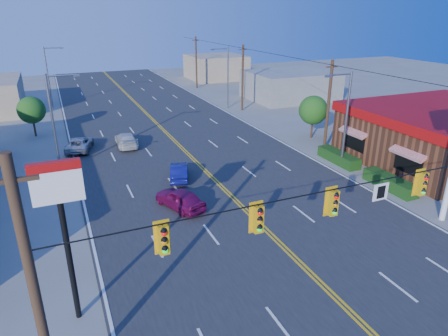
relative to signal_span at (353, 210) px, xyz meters
name	(u,v)px	position (x,y,z in m)	size (l,w,h in m)	color
ground	(343,306)	(0.12, 0.00, -4.89)	(160.00, 160.00, 0.00)	gray
road	(196,162)	(0.12, 20.00, -4.86)	(20.00, 120.00, 0.06)	#2D2D30
signal_span	(353,210)	(0.00, 0.00, 0.00)	(24.32, 0.34, 9.00)	#47301E
kfc	(442,134)	(20.02, 12.00, -2.51)	(16.30, 12.40, 4.70)	brown
pizza_hut_sign	(61,210)	(-10.88, 4.00, 0.30)	(1.90, 0.30, 6.85)	black
streetlight_se	(345,115)	(10.91, 14.00, -0.37)	(2.55, 0.25, 8.00)	gray
streetlight_ne	(227,74)	(10.91, 38.00, -0.37)	(2.55, 0.25, 8.00)	gray
streetlight_sw	(55,119)	(-10.67, 22.00, -0.37)	(2.55, 0.25, 8.00)	gray
streetlight_nw	(49,74)	(-10.67, 48.00, -0.37)	(2.55, 0.25, 8.00)	gray
utility_pole_near	(328,107)	(12.32, 18.00, -0.69)	(0.28, 0.28, 8.40)	#47301E
utility_pole_mid	(243,78)	(12.32, 36.00, -0.69)	(0.28, 0.28, 8.40)	#47301E
utility_pole_far	(196,63)	(12.32, 54.00, -0.69)	(0.28, 0.28, 8.40)	#47301E
tree_kfc_rear	(313,110)	(13.62, 22.00, -1.95)	(2.94, 2.94, 4.41)	#47301E
tree_west	(31,110)	(-12.88, 34.00, -2.09)	(2.80, 2.80, 4.20)	#47301E
bld_east_mid	(290,85)	(22.12, 40.00, -2.89)	(12.00, 10.00, 4.00)	gray
bld_east_far	(216,67)	(19.12, 62.00, -2.69)	(10.00, 10.00, 4.40)	tan
car_magenta	(180,199)	(-3.77, 11.99, -4.20)	(1.62, 4.03, 1.37)	#7A0D48
car_blue	(179,172)	(-2.36, 16.79, -4.27)	(1.31, 3.75, 1.24)	navy
car_white	(126,140)	(-4.65, 26.65, -4.23)	(1.85, 4.54, 1.32)	silver
car_silver	(80,144)	(-8.94, 27.18, -4.26)	(2.07, 4.48, 1.24)	#AAAAAF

